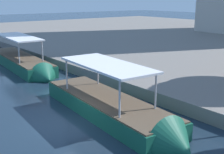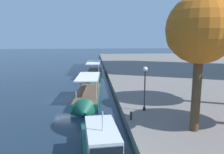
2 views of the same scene
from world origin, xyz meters
The scene contains 3 objects.
ground_plane centered at (0.00, 0.00, 0.00)m, with size 220.00×220.00×0.00m, color #192838.
tour_boat_0 centered at (-14.19, 3.69, 0.41)m, with size 13.60×3.45×3.87m.
tour_boat_1 centered at (1.09, 2.86, 0.40)m, with size 11.64×3.52×3.99m.
Camera 1 is at (13.32, -7.01, 6.54)m, focal length 48.86 mm.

